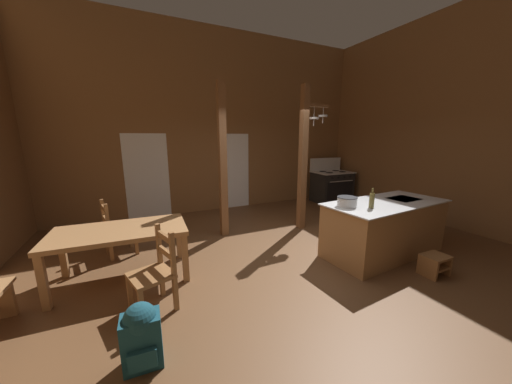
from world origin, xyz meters
The scene contains 17 objects.
ground_plane centered at (0.00, 0.00, -0.05)m, with size 9.02×7.71×0.10m, color brown.
wall_back centered at (0.00, 3.52, 2.32)m, with size 9.02×0.14×4.64m, color brown.
wall_right centered at (4.18, 0.00, 2.32)m, with size 0.14×7.71×4.64m, color brown.
glazed_door_back_left centered at (-1.85, 3.45, 1.02)m, with size 1.00×0.01×2.05m, color white.
glazed_panel_back_right centered at (0.41, 3.45, 1.02)m, with size 0.84×0.01×2.05m, color white.
kitchen_island centered at (1.62, -0.45, 0.45)m, with size 2.22×1.11×0.91m.
stove_range centered at (3.32, 2.75, 0.48)m, with size 1.17×0.86×1.32m.
support_post_with_pot_rack centered at (1.12, 1.20, 1.59)m, with size 0.67×0.21×2.99m.
support_post_center centered at (-0.56, 1.53, 1.49)m, with size 0.14×0.14×2.99m.
step_stool centered at (1.68, -1.29, 0.18)m, with size 0.36×0.28×0.30m.
dining_table centered at (-2.37, 0.53, 0.65)m, with size 1.74×0.98×0.74m.
ladderback_chair_near_window centered at (-2.49, 1.44, 0.45)m, with size 0.53×0.53×0.95m.
ladderback_chair_by_post centered at (-2.01, -0.33, 0.45)m, with size 0.55×0.55×0.95m.
backpack centered at (-2.20, -1.12, 0.31)m, with size 0.33×0.32×0.60m.
stockpot_on_counter centered at (0.81, -0.38, 0.99)m, with size 0.37×0.30×0.15m.
mixing_bowl_on_counter centered at (1.03, -0.22, 0.95)m, with size 0.23×0.23×0.08m.
bottle_tall_on_counter centered at (1.07, -0.61, 1.03)m, with size 0.07×0.07×0.31m.
Camera 1 is at (-2.13, -3.25, 1.97)m, focal length 18.04 mm.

